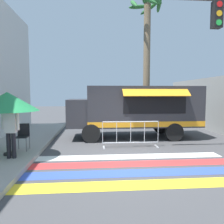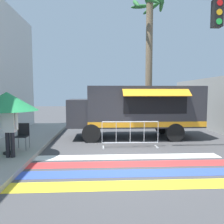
% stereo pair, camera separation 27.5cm
% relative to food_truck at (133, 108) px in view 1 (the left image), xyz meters
% --- Properties ---
extents(ground_plane, '(60.00, 60.00, 0.00)m').
position_rel_food_truck_xyz_m(ground_plane, '(-0.76, -3.68, -1.45)').
color(ground_plane, '#424244').
extents(crosswalk_painted, '(6.40, 2.84, 0.01)m').
position_rel_food_truck_xyz_m(crosswalk_painted, '(-0.76, -4.35, -1.45)').
color(crosswalk_painted, yellow).
rests_on(crosswalk_painted, ground_plane).
extents(food_truck, '(6.16, 2.58, 2.46)m').
position_rel_food_truck_xyz_m(food_truck, '(0.00, 0.00, 0.00)').
color(food_truck, '#2D2D33').
rests_on(food_truck, ground_plane).
extents(patio_umbrella, '(1.96, 1.96, 2.04)m').
position_rel_food_truck_xyz_m(patio_umbrella, '(-4.61, -3.13, 0.42)').
color(patio_umbrella, black).
rests_on(patio_umbrella, sidewalk_left).
extents(folding_chair, '(0.41, 0.41, 0.92)m').
position_rel_food_truck_xyz_m(folding_chair, '(-4.37, -2.50, -0.75)').
color(folding_chair, '#4C4C51').
rests_on(folding_chair, sidewalk_left).
extents(vendor_person, '(0.53, 0.22, 1.68)m').
position_rel_food_truck_xyz_m(vendor_person, '(-4.40, -3.54, -0.35)').
color(vendor_person, black).
rests_on(vendor_person, sidewalk_left).
extents(barricade_front, '(2.24, 0.44, 1.04)m').
position_rel_food_truck_xyz_m(barricade_front, '(-0.42, -1.93, -0.93)').
color(barricade_front, '#B7BABF').
rests_on(barricade_front, ground_plane).
extents(palm_tree, '(2.06, 2.37, 7.93)m').
position_rel_food_truck_xyz_m(palm_tree, '(1.30, 2.76, 3.68)').
color(palm_tree, '#7A664C').
rests_on(palm_tree, ground_plane).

